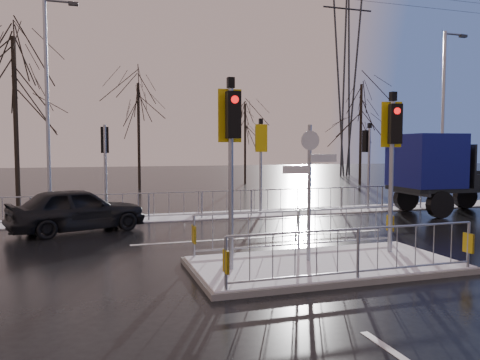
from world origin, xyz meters
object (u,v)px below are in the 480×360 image
object	(u,v)px
car_far_lane	(78,209)
street_lamp_left	(49,100)
traffic_island	(324,251)
flatbed_truck	(446,172)
street_lamp_right	(444,111)

from	to	relation	value
car_far_lane	street_lamp_left	world-z (taller)	street_lamp_left
traffic_island	flatbed_truck	xyz separation A→B (m)	(8.96, 6.41, 1.34)
traffic_island	street_lamp_right	distance (m)	14.14
traffic_island	street_lamp_right	world-z (taller)	street_lamp_right
car_far_lane	street_lamp_right	size ratio (longest dim) A/B	0.53
street_lamp_left	street_lamp_right	bearing A→B (deg)	-3.37
street_lamp_right	street_lamp_left	xyz separation A→B (m)	(-17.00, 1.00, 0.10)
car_far_lane	flatbed_truck	bearing A→B (deg)	-109.25
car_far_lane	street_lamp_right	distance (m)	16.54
flatbed_truck	traffic_island	bearing A→B (deg)	-144.43
car_far_lane	street_lamp_left	bearing A→B (deg)	-0.69
flatbed_truck	street_lamp_right	bearing A→B (deg)	52.08
traffic_island	street_lamp_left	xyz separation A→B (m)	(-6.42, 9.49, 4.10)
street_lamp_left	traffic_island	bearing A→B (deg)	-55.93
street_lamp_right	car_far_lane	bearing A→B (deg)	-172.81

